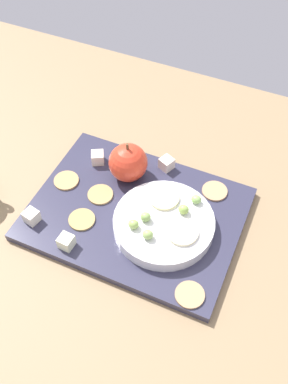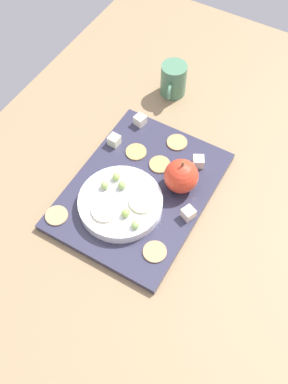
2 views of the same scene
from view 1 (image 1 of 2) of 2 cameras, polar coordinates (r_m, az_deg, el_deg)
name	(u,v)px [view 1 (image 1 of 2)]	position (r cm, az deg, el deg)	size (l,w,h in cm)	color
table	(154,221)	(83.64, 1.34, -3.71)	(143.76, 88.19, 3.34)	#8B7150
platter	(136,214)	(81.51, -1.03, -2.82)	(37.91, 28.39, 1.61)	#302F44
serving_dish	(164,224)	(77.85, 2.56, -4.11)	(17.85, 17.85, 2.40)	white
apple_whole	(128,163)	(83.47, -2.07, 3.81)	(7.46, 7.46, 7.46)	red
apple_stem	(127,147)	(80.33, -2.16, 5.90)	(0.50, 0.50, 1.20)	brown
cheese_cube_0	(66,242)	(76.89, -10.02, -6.35)	(2.39, 2.39, 2.39)	#EDF2C8
cheese_cube_1	(98,158)	(88.24, -6.00, 4.44)	(2.39, 2.39, 2.39)	#F9E4C8
cheese_cube_2	(31,216)	(81.20, -14.35, -3.08)	(2.39, 2.39, 2.39)	#EEE6CD
cheese_cube_3	(167,163)	(86.81, 2.93, 3.70)	(2.39, 2.39, 2.39)	#F9E1C8
cracker_0	(190,295)	(72.48, 5.94, -13.06)	(4.82, 4.82, 0.40)	tan
cracker_1	(66,181)	(86.43, -10.01, 1.47)	(4.82, 4.82, 0.40)	tan
cracker_2	(215,191)	(84.53, 9.12, 0.13)	(4.82, 4.82, 0.40)	tan
cracker_3	(100,195)	(83.34, -5.66, -0.33)	(4.82, 4.82, 0.40)	tan
cracker_4	(82,220)	(80.29, -8.04, -3.54)	(4.82, 4.82, 0.40)	tan
grape_0	(184,210)	(77.30, 5.13, -2.28)	(1.87, 1.68, 1.73)	#92B653
grape_1	(133,224)	(75.25, -1.38, -4.19)	(1.87, 1.68, 1.69)	#98B85A
grape_2	(196,199)	(79.04, 6.76, -0.95)	(1.87, 1.68, 1.52)	#8DBB61
grape_3	(144,216)	(76.14, 0.00, -3.17)	(1.87, 1.68, 1.73)	#8CAF5C
grape_4	(148,235)	(74.03, 0.50, -5.53)	(1.87, 1.68, 1.74)	#94B65E
apple_slice_0	(182,232)	(75.27, 4.98, -5.18)	(5.49, 5.49, 0.60)	#F4E8B5
apple_slice_1	(164,198)	(79.36, 2.60, -0.76)	(5.49, 5.49, 0.60)	#F4E8A9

